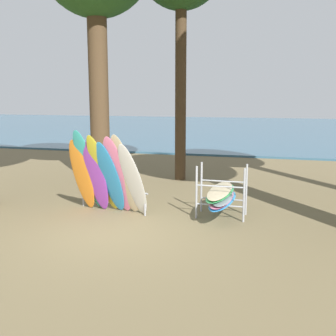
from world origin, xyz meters
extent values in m
plane|color=brown|center=(0.00, 0.00, 0.00)|extent=(80.00, 80.00, 0.00)
cube|color=#38607A|center=(0.00, 29.62, 0.05)|extent=(80.00, 36.00, 0.10)
cylinder|color=#4C3823|center=(-2.39, 4.32, 3.10)|extent=(0.61, 0.61, 6.19)
cylinder|color=#42301E|center=(-0.11, 5.82, 3.20)|extent=(0.37, 0.37, 6.40)
ellipsoid|color=orange|center=(-1.50, 1.30, 0.92)|extent=(0.65, 0.77, 1.83)
ellipsoid|color=#38B2AD|center=(-1.29, 1.27, 1.04)|extent=(0.69, 1.02, 2.08)
ellipsoid|color=purple|center=(-1.09, 1.24, 0.91)|extent=(0.63, 0.79, 1.82)
ellipsoid|color=yellow|center=(-0.89, 1.21, 0.99)|extent=(0.74, 1.08, 1.98)
ellipsoid|color=#2D8ED1|center=(-0.68, 1.17, 0.92)|extent=(0.70, 0.97, 1.83)
ellipsoid|color=pink|center=(-0.48, 1.14, 0.99)|extent=(0.64, 1.01, 1.97)
ellipsoid|color=#C6B289|center=(-0.28, 1.11, 1.01)|extent=(0.68, 1.01, 2.01)
ellipsoid|color=white|center=(-0.07, 1.08, 0.91)|extent=(0.75, 0.99, 1.81)
cylinder|color=#9EA0A5|center=(-1.71, 1.73, 0.28)|extent=(0.04, 0.04, 0.55)
cylinder|color=#9EA0A5|center=(0.14, 1.31, 0.28)|extent=(0.04, 0.04, 0.55)
cylinder|color=#9EA0A5|center=(-0.79, 1.52, 0.55)|extent=(2.02, 0.50, 0.04)
cylinder|color=#9EA0A5|center=(1.37, 1.45, 0.62)|extent=(0.05, 0.05, 1.25)
cylinder|color=#9EA0A5|center=(2.47, 1.45, 0.62)|extent=(0.05, 0.05, 1.25)
cylinder|color=#9EA0A5|center=(1.37, 2.05, 0.62)|extent=(0.05, 0.05, 1.25)
cylinder|color=#9EA0A5|center=(2.47, 2.05, 0.62)|extent=(0.05, 0.05, 1.25)
cylinder|color=#9EA0A5|center=(1.92, 1.45, 0.35)|extent=(1.10, 0.04, 0.04)
cylinder|color=#9EA0A5|center=(1.92, 1.45, 0.80)|extent=(1.10, 0.04, 0.04)
cylinder|color=#9EA0A5|center=(1.92, 2.05, 0.35)|extent=(1.10, 0.04, 0.04)
cylinder|color=#9EA0A5|center=(1.92, 2.05, 0.80)|extent=(1.10, 0.04, 0.04)
ellipsoid|color=#2D8ED1|center=(1.95, 1.75, 0.40)|extent=(0.62, 2.13, 0.06)
ellipsoid|color=pink|center=(1.92, 1.75, 0.46)|extent=(0.51, 2.10, 0.06)
ellipsoid|color=gray|center=(1.92, 1.75, 0.52)|extent=(0.64, 2.13, 0.06)
ellipsoid|color=#339E56|center=(1.90, 1.75, 0.58)|extent=(0.65, 2.13, 0.06)
ellipsoid|color=#C6B289|center=(1.88, 1.75, 0.64)|extent=(0.52, 2.11, 0.06)
camera|label=1|loc=(3.23, -7.68, 2.83)|focal=43.65mm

